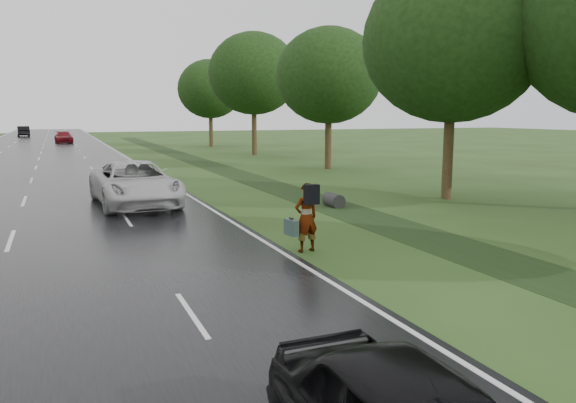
# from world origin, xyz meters

# --- Properties ---
(road) EXTENTS (14.00, 180.00, 0.04)m
(road) POSITION_xyz_m (0.00, 45.00, 0.02)
(road) COLOR black
(road) RESTS_ON ground
(edge_stripe_east) EXTENTS (0.12, 180.00, 0.01)m
(edge_stripe_east) POSITION_xyz_m (6.75, 45.00, 0.04)
(edge_stripe_east) COLOR silver
(edge_stripe_east) RESTS_ON road
(center_line) EXTENTS (0.12, 180.00, 0.01)m
(center_line) POSITION_xyz_m (0.00, 45.00, 0.04)
(center_line) COLOR silver
(center_line) RESTS_ON road
(drainage_ditch) EXTENTS (2.20, 120.00, 0.56)m
(drainage_ditch) POSITION_xyz_m (11.50, 18.71, 0.04)
(drainage_ditch) COLOR black
(drainage_ditch) RESTS_ON ground
(tree_east_b) EXTENTS (7.60, 7.60, 10.11)m
(tree_east_b) POSITION_xyz_m (17.00, 10.00, 6.68)
(tree_east_b) COLOR #392A17
(tree_east_b) RESTS_ON ground
(tree_east_c) EXTENTS (7.00, 7.00, 9.29)m
(tree_east_c) POSITION_xyz_m (18.20, 24.00, 6.14)
(tree_east_c) COLOR #392A17
(tree_east_c) RESTS_ON ground
(tree_east_d) EXTENTS (8.00, 8.00, 10.76)m
(tree_east_d) POSITION_xyz_m (17.80, 38.00, 7.15)
(tree_east_d) COLOR #392A17
(tree_east_d) RESTS_ON ground
(tree_east_f) EXTENTS (7.20, 7.20, 9.62)m
(tree_east_f) POSITION_xyz_m (17.50, 52.00, 6.37)
(tree_east_f) COLOR #392A17
(tree_east_f) RESTS_ON ground
(pedestrian) EXTENTS (0.89, 0.72, 1.86)m
(pedestrian) POSITION_xyz_m (7.43, 3.65, 0.96)
(pedestrian) COLOR #A5998C
(pedestrian) RESTS_ON ground
(white_pickup) EXTENTS (3.25, 6.47, 1.76)m
(white_pickup) POSITION_xyz_m (4.20, 13.12, 0.92)
(white_pickup) COLOR #BABABA
(white_pickup) RESTS_ON road
(far_car_red) EXTENTS (2.31, 5.00, 1.42)m
(far_car_red) POSITION_xyz_m (2.28, 66.58, 0.75)
(far_car_red) COLOR maroon
(far_car_red) RESTS_ON road
(far_car_dark) EXTENTS (2.18, 5.14, 1.65)m
(far_car_dark) POSITION_xyz_m (-3.43, 90.62, 0.86)
(far_car_dark) COLOR black
(far_car_dark) RESTS_ON road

